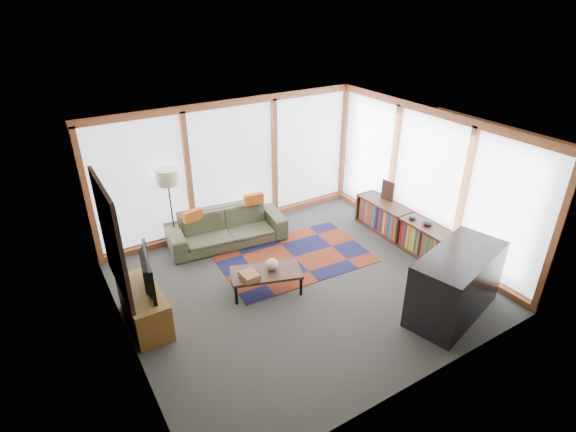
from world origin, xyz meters
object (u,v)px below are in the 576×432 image
sofa (227,227)px  television (142,272)px  bar_counter (456,284)px  bookshelf (405,229)px  coffee_table (266,281)px  tv_console (144,307)px  floor_lamp (171,210)px

sofa → television: bearing=-135.2°
bar_counter → television: bearing=136.3°
sofa → bookshelf: bearing=-24.5°
coffee_table → bookshelf: 3.00m
coffee_table → bookshelf: (3.00, -0.04, 0.12)m
television → bar_counter: bearing=-108.9°
bookshelf → television: bearing=176.5°
television → bar_counter: 4.53m
bookshelf → bar_counter: (-0.86, -1.88, 0.21)m
bookshelf → television: (-4.82, 0.29, 0.56)m
coffee_table → bar_counter: size_ratio=0.69×
bar_counter → sofa: bearing=104.1°
coffee_table → television: 1.96m
tv_console → television: bearing=24.9°
tv_console → television: size_ratio=1.24×
sofa → coffee_table: (-0.11, -1.75, -0.14)m
bookshelf → television: size_ratio=2.55×
sofa → floor_lamp: (-0.92, 0.31, 0.47)m
television → bookshelf: bearing=-83.6°
television → bar_counter: size_ratio=0.58×
coffee_table → floor_lamp: bearing=111.5°
floor_lamp → television: 2.07m
coffee_table → bookshelf: size_ratio=0.46×
bookshelf → bar_counter: 2.08m
tv_console → bar_counter: bearing=-28.1°
coffee_table → tv_console: 1.90m
floor_lamp → tv_console: floor_lamp is taller
television → floor_lamp: bearing=-19.5°
floor_lamp → bar_counter: floor_lamp is taller
bookshelf → bar_counter: size_ratio=1.49×
sofa → coffee_table: bearing=-86.4°
sofa → bookshelf: sofa is taller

